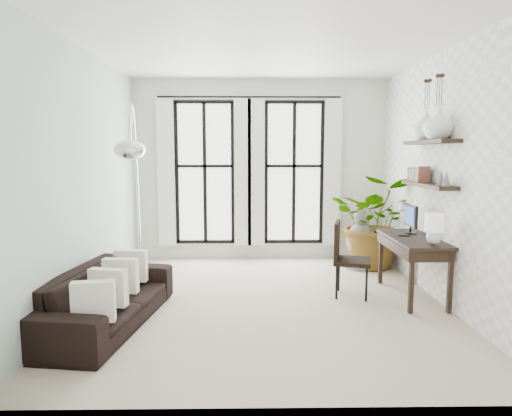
{
  "coord_description": "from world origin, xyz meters",
  "views": [
    {
      "loc": [
        -0.21,
        -5.73,
        1.92
      ],
      "look_at": [
        -0.12,
        0.3,
        1.18
      ],
      "focal_mm": 32.0,
      "sensor_mm": 36.0,
      "label": 1
    }
  ],
  "objects_px": {
    "plant": "(376,222)",
    "desk": "(414,243)",
    "sofa": "(106,297)",
    "desk_chair": "(346,254)",
    "buddha": "(361,244)",
    "arc_lamp": "(134,149)"
  },
  "relations": [
    {
      "from": "plant",
      "to": "desk",
      "type": "height_order",
      "value": "plant"
    },
    {
      "from": "desk",
      "to": "sofa",
      "type": "bearing_deg",
      "value": -166.8
    },
    {
      "from": "plant",
      "to": "desk",
      "type": "relative_size",
      "value": 1.14
    },
    {
      "from": "desk_chair",
      "to": "buddha",
      "type": "relative_size",
      "value": 1.03
    },
    {
      "from": "desk_chair",
      "to": "plant",
      "type": "bearing_deg",
      "value": 76.62
    },
    {
      "from": "arc_lamp",
      "to": "desk",
      "type": "bearing_deg",
      "value": -2.22
    },
    {
      "from": "arc_lamp",
      "to": "buddha",
      "type": "bearing_deg",
      "value": 23.73
    },
    {
      "from": "buddha",
      "to": "desk",
      "type": "bearing_deg",
      "value": -79.83
    },
    {
      "from": "plant",
      "to": "desk_chair",
      "type": "xyz_separation_m",
      "value": [
        -0.82,
        -1.51,
        -0.21
      ]
    },
    {
      "from": "desk",
      "to": "desk_chair",
      "type": "relative_size",
      "value": 1.37
    },
    {
      "from": "desk_chair",
      "to": "arc_lamp",
      "type": "height_order",
      "value": "arc_lamp"
    },
    {
      "from": "plant",
      "to": "buddha",
      "type": "height_order",
      "value": "plant"
    },
    {
      "from": "plant",
      "to": "arc_lamp",
      "type": "height_order",
      "value": "arc_lamp"
    },
    {
      "from": "sofa",
      "to": "plant",
      "type": "xyz_separation_m",
      "value": [
        3.7,
        2.52,
        0.46
      ]
    },
    {
      "from": "sofa",
      "to": "desk",
      "type": "distance_m",
      "value": 3.87
    },
    {
      "from": "plant",
      "to": "desk_chair",
      "type": "height_order",
      "value": "plant"
    },
    {
      "from": "arc_lamp",
      "to": "buddha",
      "type": "xyz_separation_m",
      "value": [
        3.35,
        1.47,
        -1.55
      ]
    },
    {
      "from": "desk_chair",
      "to": "buddha",
      "type": "xyz_separation_m",
      "value": [
        0.57,
        1.48,
        -0.16
      ]
    },
    {
      "from": "desk",
      "to": "arc_lamp",
      "type": "height_order",
      "value": "arc_lamp"
    },
    {
      "from": "plant",
      "to": "arc_lamp",
      "type": "xyz_separation_m",
      "value": [
        -3.6,
        -1.5,
        1.19
      ]
    },
    {
      "from": "desk",
      "to": "buddha",
      "type": "relative_size",
      "value": 1.4
    },
    {
      "from": "sofa",
      "to": "buddha",
      "type": "relative_size",
      "value": 2.23
    }
  ]
}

